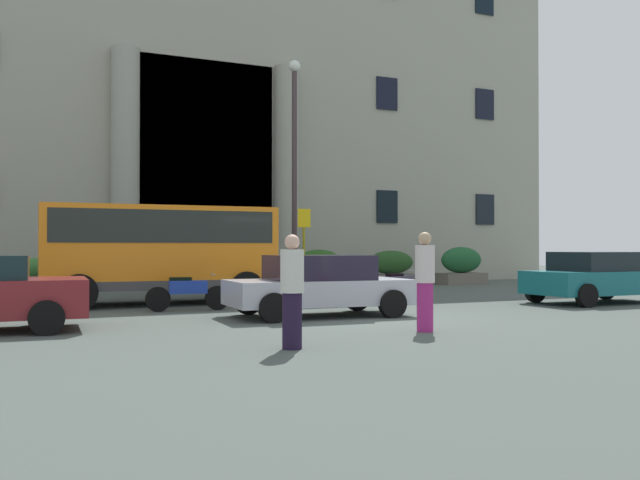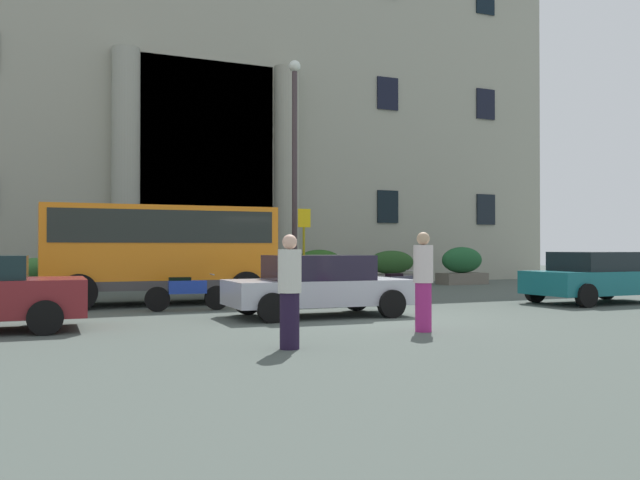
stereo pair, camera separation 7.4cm
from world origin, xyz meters
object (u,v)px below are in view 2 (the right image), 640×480
white_taxi_kerbside (597,277)px  pedestrian_man_red_shirt (290,291)px  hedge_planter_far_east (392,268)px  lamppost_plaza_centre (295,158)px  pedestrian_child_trailing (423,281)px  hedge_planter_far_west (38,278)px  orange_minibus (158,246)px  motorcycle_near_kerb (398,286)px  motorcycle_far_end (186,292)px  parked_estate_mid (318,285)px  bus_stop_sign (304,242)px  hedge_planter_east (319,269)px  hedge_planter_west (462,266)px

white_taxi_kerbside → pedestrian_man_red_shirt: pedestrian_man_red_shirt is taller
hedge_planter_far_east → lamppost_plaza_centre: lamppost_plaza_centre is taller
lamppost_plaza_centre → pedestrian_child_trailing: bearing=-100.4°
white_taxi_kerbside → hedge_planter_far_west: bearing=146.0°
orange_minibus → hedge_planter_far_east: (10.55, 5.35, -0.90)m
lamppost_plaza_centre → motorcycle_near_kerb: bearing=-78.7°
white_taxi_kerbside → pedestrian_man_red_shirt: 11.81m
orange_minibus → pedestrian_child_trailing: (3.15, -8.24, -0.66)m
white_taxi_kerbside → motorcycle_far_end: bearing=167.7°
orange_minibus → pedestrian_man_red_shirt: bearing=-87.2°
parked_estate_mid → motorcycle_near_kerb: (3.61, 2.53, -0.25)m
bus_stop_sign → motorcycle_far_end: 6.33m
parked_estate_mid → bus_stop_sign: bearing=72.4°
hedge_planter_east → parked_estate_mid: bearing=-114.9°
hedge_planter_east → lamppost_plaza_centre: (-2.09, -2.52, 3.89)m
white_taxi_kerbside → pedestrian_man_red_shirt: bearing=-157.7°
orange_minibus → white_taxi_kerbside: size_ratio=1.55×
parked_estate_mid → lamppost_plaza_centre: bearing=74.3°
hedge_planter_far_east → orange_minibus: bearing=-153.1°
hedge_planter_far_east → motorcycle_near_kerb: (-4.37, -7.69, -0.23)m
hedge_planter_east → lamppost_plaza_centre: size_ratio=0.25×
orange_minibus → motorcycle_far_end: size_ratio=3.03×
orange_minibus → pedestrian_child_trailing: 8.85m
motorcycle_near_kerb → motorcycle_far_end: (-6.00, -0.01, 0.00)m
orange_minibus → white_taxi_kerbside: orange_minibus is taller
bus_stop_sign → white_taxi_kerbside: bus_stop_sign is taller
hedge_planter_east → parked_estate_mid: (-4.69, -10.11, -0.00)m
white_taxi_kerbside → motorcycle_near_kerb: size_ratio=2.00×
hedge_planter_east → pedestrian_man_red_shirt: pedestrian_man_red_shirt is taller
parked_estate_mid → pedestrian_child_trailing: (0.58, -3.38, 0.23)m
bus_stop_sign → motorcycle_far_end: (-4.83, -3.90, -1.26)m
white_taxi_kerbside → motorcycle_near_kerb: 5.50m
motorcycle_near_kerb → pedestrian_child_trailing: (-3.03, -5.91, 0.47)m
hedge_planter_east → motorcycle_far_end: 10.38m
hedge_planter_far_west → white_taxi_kerbside: 16.88m
pedestrian_man_red_shirt → hedge_planter_east: bearing=120.9°
orange_minibus → hedge_planter_far_west: size_ratio=3.26×
white_taxi_kerbside → motorcycle_far_end: size_ratio=1.95×
hedge_planter_far_west → parked_estate_mid: 11.00m
orange_minibus → lamppost_plaza_centre: 6.58m
bus_stop_sign → hedge_planter_east: bus_stop_sign is taller
orange_minibus → parked_estate_mid: size_ratio=1.49×
hedge_planter_far_west → parked_estate_mid: (5.40, -9.59, 0.12)m
bus_stop_sign → hedge_planter_west: 9.22m
hedge_planter_east → pedestrian_man_red_shirt: 16.13m
bus_stop_sign → hedge_planter_west: (8.59, 3.19, -0.97)m
hedge_planter_far_east → motorcycle_near_kerb: hedge_planter_far_east is taller
hedge_planter_far_east → pedestrian_child_trailing: (-7.40, -13.59, 0.24)m
hedge_planter_west → motorcycle_near_kerb: size_ratio=1.02×
orange_minibus → bus_stop_sign: size_ratio=2.20×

